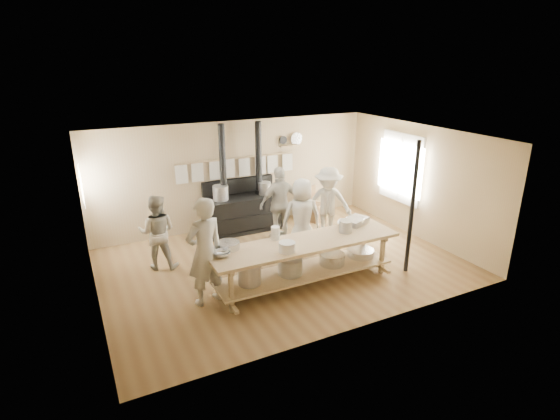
{
  "coord_description": "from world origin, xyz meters",
  "views": [
    {
      "loc": [
        -3.64,
        -7.17,
        4.0
      ],
      "look_at": [
        0.04,
        0.2,
        1.1
      ],
      "focal_mm": 28.0,
      "sensor_mm": 36.0,
      "label": 1
    }
  ],
  "objects": [
    {
      "name": "stove",
      "position": [
        -0.01,
        2.12,
        0.52
      ],
      "size": [
        1.9,
        0.75,
        2.6
      ],
      "color": "black",
      "rests_on": "ground"
    },
    {
      "name": "deep_bowl_enamel",
      "position": [
        -0.49,
        -1.14,
        0.94
      ],
      "size": [
        0.36,
        0.36,
        0.18
      ],
      "primitive_type": "cylinder",
      "rotation": [
        0.0,
        0.0,
        -0.31
      ],
      "color": "silver",
      "rests_on": "prep_table"
    },
    {
      "name": "bowl_white_b",
      "position": [
        1.12,
        -0.57,
        0.89
      ],
      "size": [
        0.5,
        0.5,
        0.09
      ],
      "primitive_type": "imported",
      "rotation": [
        0.0,
        0.0,
        2.37
      ],
      "color": "silver",
      "rests_on": "prep_table"
    },
    {
      "name": "mixing_bowl_large",
      "position": [
        -1.34,
        -0.57,
        0.91
      ],
      "size": [
        0.44,
        0.44,
        0.13
      ],
      "primitive_type": "cylinder",
      "rotation": [
        0.0,
        0.0,
        -0.12
      ],
      "color": "silver",
      "rests_on": "prep_table"
    },
    {
      "name": "roasting_pan",
      "position": [
        1.34,
        -0.57,
        0.91
      ],
      "size": [
        0.61,
        0.51,
        0.11
      ],
      "primitive_type": "cube",
      "rotation": [
        0.0,
        0.0,
        0.39
      ],
      "color": "#B2B2B7",
      "rests_on": "prep_table"
    },
    {
      "name": "bowl_white_a",
      "position": [
        -1.55,
        -0.69,
        0.89
      ],
      "size": [
        0.42,
        0.42,
        0.08
      ],
      "primitive_type": "imported",
      "rotation": [
        0.0,
        0.0,
        -0.28
      ],
      "color": "silver",
      "rests_on": "prep_table"
    },
    {
      "name": "cook_by_window",
      "position": [
        1.53,
        0.73,
        0.85
      ],
      "size": [
        1.27,
        1.08,
        1.7
      ],
      "primitive_type": "imported",
      "rotation": [
        0.0,
        0.0,
        -0.49
      ],
      "color": "#B1AD9C",
      "rests_on": "ground"
    },
    {
      "name": "left_opening",
      "position": [
        -3.45,
        2.0,
        1.6
      ],
      "size": [
        0.0,
        0.9,
        0.9
      ],
      "color": "white",
      "rests_on": "ground"
    },
    {
      "name": "bowl_steel_a",
      "position": [
        -1.55,
        -0.82,
        0.9
      ],
      "size": [
        0.41,
        0.41,
        0.09
      ],
      "primitive_type": "imported",
      "rotation": [
        0.0,
        0.0,
        0.62
      ],
      "color": "silver",
      "rests_on": "prep_table"
    },
    {
      "name": "bowl_steel_b",
      "position": [
        1.33,
        -0.57,
        0.91
      ],
      "size": [
        0.4,
        0.4,
        0.12
      ],
      "primitive_type": "imported",
      "rotation": [
        0.0,
        0.0,
        3.08
      ],
      "color": "silver",
      "rests_on": "prep_table"
    },
    {
      "name": "cook_center",
      "position": [
        0.6,
        0.29,
        0.83
      ],
      "size": [
        0.92,
        0.73,
        1.66
      ],
      "primitive_type": "imported",
      "rotation": [
        0.0,
        0.0,
        2.86
      ],
      "color": "#B1AD9C",
      "rests_on": "ground"
    },
    {
      "name": "cook_left",
      "position": [
        -2.26,
        0.98,
        0.76
      ],
      "size": [
        0.9,
        0.82,
        1.52
      ],
      "primitive_type": "imported",
      "rotation": [
        0.0,
        0.0,
        2.74
      ],
      "color": "#B1AD9C",
      "rests_on": "ground"
    },
    {
      "name": "cook_right",
      "position": [
        0.56,
        1.22,
        0.85
      ],
      "size": [
        1.0,
        0.42,
        1.71
      ],
      "primitive_type": "imported",
      "rotation": [
        0.0,
        0.0,
        3.14
      ],
      "color": "#B1AD9C",
      "rests_on": "ground"
    },
    {
      "name": "prep_table",
      "position": [
        -0.01,
        -0.9,
        0.52
      ],
      "size": [
        3.6,
        0.9,
        0.85
      ],
      "color": "#9E805A",
      "rests_on": "ground"
    },
    {
      "name": "chair",
      "position": [
        1.89,
        1.91,
        0.26
      ],
      "size": [
        0.52,
        0.52,
        0.88
      ],
      "rotation": [
        0.0,
        0.0,
        0.33
      ],
      "color": "#4F391F",
      "rests_on": "ground"
    },
    {
      "name": "support_post",
      "position": [
        2.05,
        -1.35,
        1.3
      ],
      "size": [
        0.08,
        0.08,
        2.6
      ],
      "primitive_type": "cylinder",
      "color": "black",
      "rests_on": "ground"
    },
    {
      "name": "window_right",
      "position": [
        3.47,
        0.6,
        1.5
      ],
      "size": [
        0.09,
        1.5,
        1.65
      ],
      "color": "beige",
      "rests_on": "ground"
    },
    {
      "name": "back_wall_shelf",
      "position": [
        1.46,
        2.43,
        2.0
      ],
      "size": [
        0.63,
        0.14,
        0.32
      ],
      "color": "#9E805A",
      "rests_on": "ground"
    },
    {
      "name": "cook_far_left",
      "position": [
        -1.81,
        -0.71,
        0.95
      ],
      "size": [
        0.79,
        0.62,
        1.89
      ],
      "primitive_type": "imported",
      "rotation": [
        0.0,
        0.0,
        3.41
      ],
      "color": "#B1AD9C",
      "rests_on": "ground"
    },
    {
      "name": "ground",
      "position": [
        0.0,
        0.0,
        0.0
      ],
      "size": [
        7.0,
        7.0,
        0.0
      ],
      "primitive_type": "plane",
      "color": "brown",
      "rests_on": "ground"
    },
    {
      "name": "bucket_galv",
      "position": [
        0.91,
        -0.84,
        0.96
      ],
      "size": [
        0.3,
        0.3,
        0.23
      ],
      "primitive_type": "cylinder",
      "rotation": [
        0.0,
        0.0,
        -0.23
      ],
      "color": "gray",
      "rests_on": "prep_table"
    },
    {
      "name": "pitcher",
      "position": [
        -0.44,
        -0.57,
        0.97
      ],
      "size": [
        0.21,
        0.21,
        0.25
      ],
      "primitive_type": "cylinder",
      "rotation": [
        0.0,
        0.0,
        0.43
      ],
      "color": "silver",
      "rests_on": "prep_table"
    },
    {
      "name": "room_shell",
      "position": [
        0.0,
        0.0,
        1.62
      ],
      "size": [
        7.0,
        7.0,
        7.0
      ],
      "color": "tan",
      "rests_on": "ground"
    },
    {
      "name": "towel_rail",
      "position": [
        -0.0,
        2.4,
        1.55
      ],
      "size": [
        3.0,
        0.04,
        0.47
      ],
      "color": "#9E805A",
      "rests_on": "ground"
    }
  ]
}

